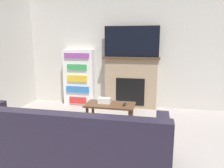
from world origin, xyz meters
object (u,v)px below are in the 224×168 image
at_px(tv, 131,42).
at_px(coffee_table, 110,108).
at_px(fireplace, 131,82).
at_px(bookshelf, 79,77).
at_px(couch, 60,147).

distance_m(tv, coffee_table, 1.77).
height_order(fireplace, tv, tv).
relative_size(fireplace, coffee_table, 1.49).
xyz_separation_m(tv, bookshelf, (-1.26, -0.00, -0.86)).
height_order(coffee_table, bookshelf, bookshelf).
height_order(couch, coffee_table, couch).
height_order(tv, coffee_table, tv).
relative_size(couch, bookshelf, 1.92).
bearing_deg(couch, tv, 78.79).
bearing_deg(tv, bookshelf, -179.86).
bearing_deg(fireplace, coffee_table, -98.54).
bearing_deg(couch, coffee_table, 76.37).
distance_m(couch, coffee_table, 1.40).
bearing_deg(couch, fireplace, 78.87).
relative_size(fireplace, couch, 0.50).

